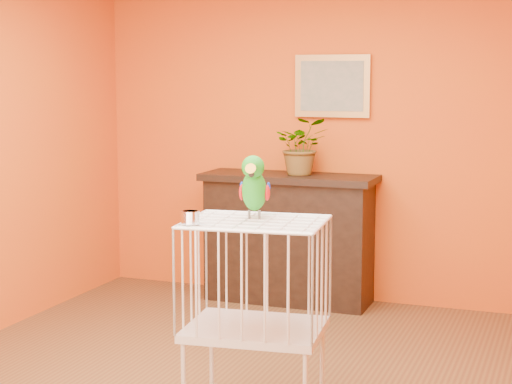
% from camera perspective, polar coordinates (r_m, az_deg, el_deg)
% --- Properties ---
extents(room_shell, '(4.50, 4.50, 4.50)m').
position_cam_1_polar(room_shell, '(4.85, -2.00, 4.73)').
color(room_shell, '#D04A13').
rests_on(room_shell, ground).
extents(console_cabinet, '(1.41, 0.51, 1.05)m').
position_cam_1_polar(console_cabinet, '(6.95, 2.18, -3.09)').
color(console_cabinet, black).
rests_on(console_cabinet, ground).
extents(potted_plant, '(0.55, 0.57, 0.36)m').
position_cam_1_polar(potted_plant, '(6.85, 3.13, 2.66)').
color(potted_plant, '#26722D').
rests_on(potted_plant, console_cabinet).
extents(framed_picture, '(0.62, 0.04, 0.50)m').
position_cam_1_polar(framed_picture, '(6.94, 5.11, 7.05)').
color(framed_picture, '#C18A44').
rests_on(framed_picture, room_shell).
extents(birdcage, '(0.76, 0.62, 1.09)m').
position_cam_1_polar(birdcage, '(4.56, -0.06, -8.46)').
color(birdcage, beige).
rests_on(birdcage, ground).
extents(feed_cup, '(0.10, 0.10, 0.07)m').
position_cam_1_polar(feed_cup, '(4.33, -4.40, -1.70)').
color(feed_cup, silver).
rests_on(feed_cup, birdcage).
extents(parrot, '(0.17, 0.31, 0.34)m').
position_cam_1_polar(parrot, '(4.48, -0.13, 0.39)').
color(parrot, '#59544C').
rests_on(parrot, birdcage).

